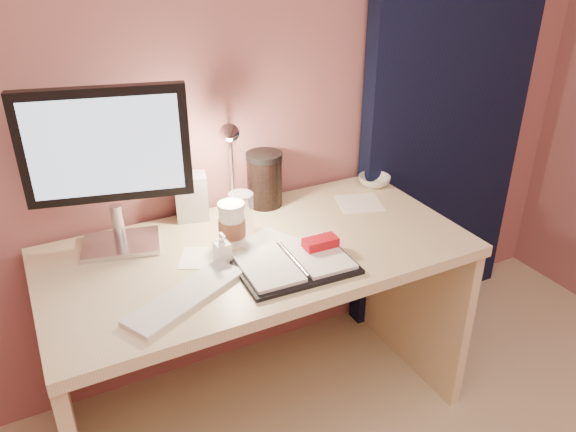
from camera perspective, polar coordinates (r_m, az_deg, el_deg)
name	(u,v)px	position (r m, az deg, el deg)	size (l,w,h in m)	color
room	(435,75)	(2.46, 14.71, 13.72)	(3.50, 3.50, 3.50)	#C6B28E
desk	(251,292)	(2.04, -3.76, -7.73)	(1.40, 0.70, 0.73)	beige
monitor	(108,156)	(1.81, -17.83, 5.82)	(0.50, 0.23, 0.54)	silver
keyboard	(186,296)	(1.64, -10.29, -8.04)	(0.39, 0.11, 0.02)	silver
planner	(296,261)	(1.76, 0.81, -4.60)	(0.37, 0.28, 0.06)	black
paper_a	(270,243)	(1.89, -1.81, -2.76)	(0.16, 0.16, 0.00)	white
paper_b	(360,203)	(2.17, 7.28, 1.31)	(0.16, 0.16, 0.00)	white
paper_c	(202,258)	(1.82, -8.76, -4.25)	(0.13, 0.13, 0.00)	white
coffee_cup	(232,224)	(1.87, -5.72, -0.86)	(0.09, 0.09, 0.15)	white
clear_cup	(241,214)	(1.92, -4.77, 0.22)	(0.09, 0.09, 0.15)	white
bowl	(374,181)	(2.33, 8.75, 3.55)	(0.13, 0.13, 0.04)	silver
lotion_bottle	(222,248)	(1.77, -6.68, -3.26)	(0.05, 0.05, 0.10)	white
dark_jar	(265,182)	(2.11, -2.39, 3.47)	(0.13, 0.13, 0.19)	black
product_box	(191,197)	(2.04, -9.81, 1.95)	(0.11, 0.09, 0.17)	#B6B6B1
desk_lamp	(249,156)	(1.97, -3.95, 6.06)	(0.14, 0.23, 0.37)	silver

